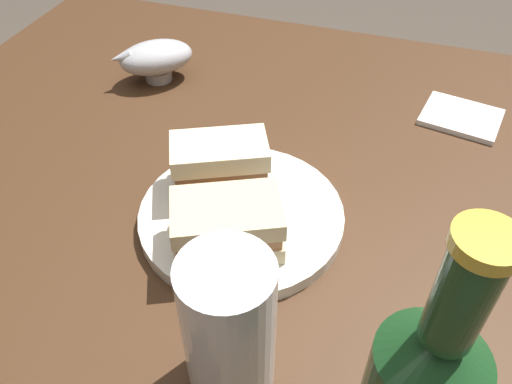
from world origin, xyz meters
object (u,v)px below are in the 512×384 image
(plate, at_px, (241,216))
(sandwich_half_right, at_px, (227,225))
(sandwich_half_left, at_px, (220,165))
(napkin, at_px, (461,117))
(pint_glass, at_px, (229,335))
(gravy_boat, at_px, (155,58))

(plate, bearing_deg, sandwich_half_right, 93.15)
(plate, relative_size, sandwich_half_left, 1.86)
(napkin, bearing_deg, plate, 51.42)
(sandwich_half_left, xyz_separation_m, pint_glass, (-0.10, 0.22, 0.02))
(plate, distance_m, sandwich_half_right, 0.06)
(gravy_boat, bearing_deg, sandwich_half_right, 127.75)
(sandwich_half_left, height_order, pint_glass, pint_glass)
(gravy_boat, bearing_deg, plate, 132.56)
(sandwich_half_right, height_order, pint_glass, pint_glass)
(sandwich_half_right, height_order, gravy_boat, sandwich_half_right)
(sandwich_half_left, relative_size, gravy_boat, 0.95)
(gravy_boat, bearing_deg, pint_glass, 123.48)
(pint_glass, relative_size, napkin, 1.42)
(gravy_boat, bearing_deg, napkin, -175.07)
(gravy_boat, relative_size, napkin, 1.26)
(sandwich_half_left, bearing_deg, napkin, -136.32)
(plate, height_order, pint_glass, pint_glass)
(sandwich_half_left, distance_m, sandwich_half_right, 0.10)
(plate, xyz_separation_m, napkin, (-0.24, -0.30, -0.00))
(napkin, bearing_deg, sandwich_half_left, 43.68)
(sandwich_half_right, height_order, napkin, sandwich_half_right)
(sandwich_half_right, xyz_separation_m, gravy_boat, (0.24, -0.31, -0.01))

